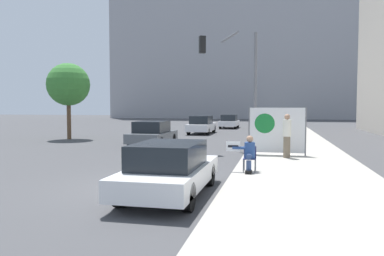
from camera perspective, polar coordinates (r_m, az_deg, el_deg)
ground_plane at (r=10.69m, az=-6.97°, el=-9.00°), size 160.00×160.00×0.00m
sidewalk_curb at (r=24.95m, az=14.62°, el=-1.83°), size 4.47×90.00×0.17m
building_backdrop_far at (r=75.55m, az=8.45°, el=15.11°), size 52.00×12.00×35.53m
seated_protester at (r=12.22m, az=8.66°, el=-3.75°), size 0.95×0.77×1.16m
jogger_on_sidewalk at (r=15.83m, az=14.26°, el=-1.09°), size 0.34×0.34×1.80m
protest_banner at (r=16.58m, az=12.75°, el=-0.32°), size 2.45×0.06×2.05m
traffic_light_pole at (r=19.42m, az=6.72°, el=8.81°), size 2.84×2.61×5.91m
parked_car_curbside at (r=9.57m, az=-3.42°, el=-6.23°), size 1.79×4.37×1.37m
car_on_road_nearest at (r=21.53m, az=-6.06°, el=-0.86°), size 1.88×4.10×1.43m
car_on_road_midblock at (r=31.14m, az=1.46°, el=0.50°), size 1.80×4.68×1.49m
car_on_road_distant at (r=39.04m, az=5.70°, el=0.99°), size 1.74×4.11×1.40m
street_tree_near_curb at (r=27.21m, az=-18.33°, el=6.28°), size 2.92×2.92×5.24m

